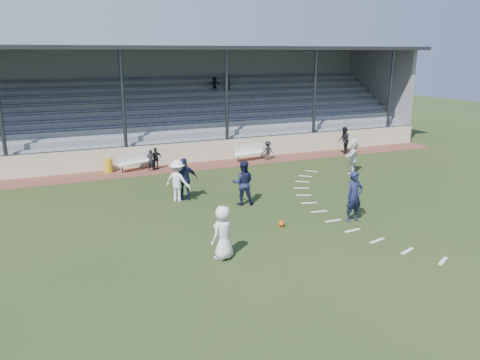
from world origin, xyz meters
The scene contains 19 objects.
ground centered at (0.00, 0.00, 0.00)m, with size 90.00×90.00×0.00m, color #233315.
cinder_track centered at (0.00, 10.50, 0.01)m, with size 34.00×2.00×0.02m, color brown.
retaining_wall centered at (0.00, 11.55, 0.60)m, with size 34.00×0.18×1.20m, color beige.
bench_left centered at (-2.65, 10.96, 0.58)m, with size 2.01×1.16×0.95m.
bench_right centered at (4.04, 10.71, 0.58)m, with size 2.04×0.83×0.95m.
trash_bin centered at (-4.10, 10.97, 0.39)m, with size 0.46×0.46×0.74m, color #C59317.
football centered at (0.72, 0.23, 0.12)m, with size 0.23×0.23×0.23m, color #C44C0B.
player_white_lead centered at (-2.26, -1.53, 0.87)m, with size 0.85×0.55×1.73m, color silver.
player_navy_lead centered at (3.53, -0.29, 0.98)m, with size 0.71×0.47×1.96m, color #15193A.
player_navy_mid centered at (0.44, 3.21, 0.95)m, with size 0.92×0.72×1.89m, color #15193A.
player_white_wing centered at (-1.99, 4.68, 0.92)m, with size 1.19×0.68×1.84m, color silver.
player_navy_wing centered at (-1.66, 4.73, 0.94)m, with size 1.10×0.46×1.89m, color #15193A.
player_white_back centered at (7.97, 5.93, 0.94)m, with size 1.74×0.56×1.88m, color silver.
official centered at (10.35, 10.14, 0.88)m, with size 0.83×0.65×1.71m, color black.
sub_left_near centered at (-1.91, 10.47, 0.61)m, with size 0.43×0.28×1.17m, color black.
sub_left_far centered at (-1.59, 10.66, 0.63)m, with size 0.71×0.30×1.22m, color black.
sub_right centered at (5.13, 10.44, 0.58)m, with size 0.73×0.42×1.12m, color black.
grandstand centered at (0.00, 16.26, 2.20)m, with size 34.60×9.00×6.61m.
penalty_arc centered at (4.12, 0.00, 0.01)m, with size 3.89×14.63×0.01m.
Camera 1 is at (-7.02, -14.23, 6.29)m, focal length 35.00 mm.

